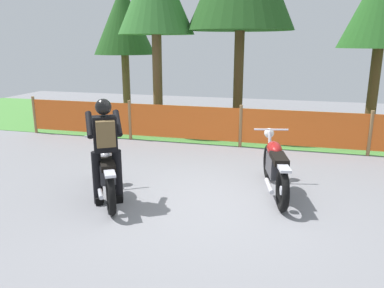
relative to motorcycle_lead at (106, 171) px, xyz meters
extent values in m
cube|color=gray|center=(1.70, 0.31, -0.47)|extent=(24.00, 24.00, 0.02)
cube|color=#4C8C3D|center=(1.70, 6.63, -0.45)|extent=(24.00, 5.73, 0.01)
cylinder|color=olive|center=(-4.21, 3.77, 0.07)|extent=(0.08, 0.08, 1.05)
cylinder|color=olive|center=(-1.25, 3.77, 0.07)|extent=(0.08, 0.08, 1.05)
cylinder|color=olive|center=(1.70, 3.77, 0.07)|extent=(0.08, 0.08, 1.05)
cylinder|color=olive|center=(4.65, 3.77, 0.07)|extent=(0.08, 0.08, 1.05)
cube|color=orange|center=(-2.73, 3.77, 0.09)|extent=(2.87, 0.02, 0.85)
cube|color=orange|center=(0.22, 3.77, 0.09)|extent=(2.87, 0.02, 0.85)
cube|color=orange|center=(3.17, 3.77, 0.09)|extent=(2.87, 0.02, 0.85)
cylinder|color=brown|center=(-3.17, 7.76, 0.59)|extent=(0.28, 0.28, 2.10)
cone|color=#23511E|center=(-3.17, 7.76, 2.86)|extent=(2.20, 2.20, 2.44)
cylinder|color=brown|center=(-1.01, 5.28, 0.91)|extent=(0.28, 0.28, 2.74)
cylinder|color=brown|center=(1.33, 5.71, 0.96)|extent=(0.28, 0.28, 2.85)
cylinder|color=brown|center=(5.02, 6.07, 0.73)|extent=(0.28, 0.28, 2.37)
cone|color=#286023|center=(5.02, 6.07, 3.13)|extent=(2.19, 2.19, 2.43)
torus|color=black|center=(-0.36, 0.57, -0.15)|extent=(0.43, 0.59, 0.63)
cylinder|color=silver|center=(-0.36, 0.57, -0.15)|extent=(0.12, 0.15, 0.14)
torus|color=black|center=(0.37, -0.59, -0.15)|extent=(0.43, 0.59, 0.63)
cylinder|color=silver|center=(0.37, -0.59, -0.15)|extent=(0.12, 0.15, 0.14)
cube|color=#38383D|center=(0.03, -0.05, 0.03)|extent=(0.51, 0.62, 0.31)
ellipsoid|color=#B7B7C1|center=(-0.09, 0.14, 0.25)|extent=(0.47, 0.56, 0.22)
cube|color=black|center=(0.17, -0.26, 0.22)|extent=(0.47, 0.58, 0.10)
cube|color=silver|center=(0.37, -0.59, 0.20)|extent=(0.32, 0.38, 0.04)
cylinder|color=silver|center=(-0.32, 0.52, 0.14)|extent=(0.17, 0.22, 0.56)
sphere|color=white|center=(-0.41, 0.65, 0.36)|extent=(0.24, 0.24, 0.18)
cylinder|color=silver|center=(-0.30, 0.49, 0.47)|extent=(0.52, 0.34, 0.03)
cylinder|color=silver|center=(0.07, -0.37, -0.21)|extent=(0.34, 0.49, 0.07)
torus|color=black|center=(2.54, 1.62, -0.13)|extent=(0.25, 0.67, 0.66)
cylinder|color=silver|center=(2.54, 1.62, -0.13)|extent=(0.09, 0.15, 0.14)
torus|color=black|center=(2.85, 0.21, -0.13)|extent=(0.25, 0.67, 0.66)
cylinder|color=silver|center=(2.85, 0.21, -0.13)|extent=(0.09, 0.15, 0.14)
cube|color=#38383D|center=(2.70, 0.87, 0.06)|extent=(0.38, 0.66, 0.33)
ellipsoid|color=maroon|center=(2.65, 1.10, 0.28)|extent=(0.36, 0.58, 0.23)
cube|color=black|center=(2.76, 0.61, 0.25)|extent=(0.35, 0.61, 0.10)
cube|color=silver|center=(2.85, 0.21, 0.23)|extent=(0.24, 0.40, 0.04)
cylinder|color=silver|center=(2.55, 1.56, 0.17)|extent=(0.11, 0.25, 0.59)
sphere|color=white|center=(2.51, 1.72, 0.41)|extent=(0.22, 0.22, 0.19)
cylinder|color=silver|center=(2.56, 1.52, 0.52)|extent=(0.61, 0.17, 0.03)
cylinder|color=silver|center=(2.63, 0.53, -0.19)|extent=(0.19, 0.57, 0.07)
cylinder|color=black|center=(-0.02, -0.26, -0.03)|extent=(0.21, 0.21, 0.86)
cube|color=black|center=(-0.02, -0.26, -0.40)|extent=(0.23, 0.28, 0.12)
cylinder|color=black|center=(0.25, -0.09, -0.03)|extent=(0.21, 0.21, 0.86)
cube|color=black|center=(0.25, -0.09, -0.40)|extent=(0.23, 0.28, 0.12)
cube|color=black|center=(0.11, -0.18, 0.68)|extent=(0.43, 0.39, 0.56)
cylinder|color=black|center=(-0.17, -0.14, 0.80)|extent=(0.34, 0.46, 0.38)
cylinder|color=black|center=(0.20, 0.09, 0.80)|extent=(0.34, 0.46, 0.38)
sphere|color=black|center=(0.11, -0.18, 1.11)|extent=(0.34, 0.34, 0.25)
cube|color=black|center=(0.06, -0.09, 1.11)|extent=(0.17, 0.12, 0.08)
cube|color=brown|center=(0.20, -0.32, 0.72)|extent=(0.32, 0.28, 0.40)
camera|label=1|loc=(2.92, -5.38, 2.05)|focal=35.56mm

